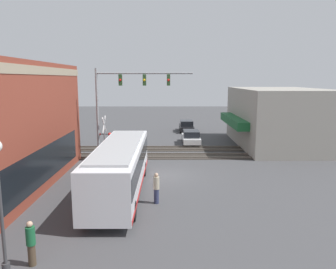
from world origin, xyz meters
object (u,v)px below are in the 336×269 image
object	(u,v)px
parked_car_black	(186,126)
streetlamp	(0,197)
city_bus	(120,166)
pedestrian_by_lamp	(31,243)
pedestrian_near_bus	(156,188)
parked_car_white	(191,137)
crossing_signal	(104,134)

from	to	relation	value
parked_car_black	streetlamp	bearing A→B (deg)	165.66
city_bus	pedestrian_by_lamp	xyz separation A→B (m)	(-7.88, 2.22, -0.80)
parked_car_black	pedestrian_near_bus	bearing A→B (deg)	172.90
streetlamp	parked_car_black	world-z (taller)	streetlamp
parked_car_white	pedestrian_near_bus	bearing A→B (deg)	169.51
crossing_signal	parked_car_white	bearing A→B (deg)	-46.56
parked_car_white	pedestrian_by_lamp	size ratio (longest dim) A/B	2.59
parked_car_white	pedestrian_by_lamp	bearing A→B (deg)	161.90
parked_car_white	parked_car_black	world-z (taller)	parked_car_black
city_bus	crossing_signal	size ratio (longest dim) A/B	3.03
city_bus	parked_car_black	world-z (taller)	city_bus
city_bus	pedestrian_near_bus	size ratio (longest dim) A/B	6.55
crossing_signal	parked_car_white	size ratio (longest dim) A/B	0.84
crossing_signal	pedestrian_by_lamp	distance (m)	15.95
streetlamp	pedestrian_by_lamp	world-z (taller)	streetlamp
streetlamp	pedestrian_by_lamp	xyz separation A→B (m)	(0.68, -0.64, -2.04)
city_bus	pedestrian_near_bus	bearing A→B (deg)	-127.25
city_bus	streetlamp	xyz separation A→B (m)	(-8.56, 2.86, 1.24)
city_bus	pedestrian_by_lamp	distance (m)	8.23
streetlamp	pedestrian_by_lamp	bearing A→B (deg)	-43.47
parked_car_white	pedestrian_by_lamp	distance (m)	24.53
parked_car_black	pedestrian_by_lamp	size ratio (longest dim) A/B	2.48
crossing_signal	parked_car_black	xyz separation A→B (m)	(15.76, -7.85, -1.61)
crossing_signal	pedestrian_near_bus	world-z (taller)	crossing_signal
crossing_signal	pedestrian_near_bus	xyz separation A→B (m)	(-9.70, -4.67, -1.39)
pedestrian_near_bus	parked_car_black	bearing A→B (deg)	-7.10
parked_car_black	pedestrian_near_bus	xyz separation A→B (m)	(-25.46, 3.17, 0.22)
city_bus	parked_car_white	bearing A→B (deg)	-19.29
pedestrian_near_bus	pedestrian_by_lamp	bearing A→B (deg)	144.28
parked_car_white	pedestrian_near_bus	size ratio (longest dim) A/B	2.57
parked_car_black	pedestrian_by_lamp	bearing A→B (deg)	166.46
crossing_signal	parked_car_white	world-z (taller)	crossing_signal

